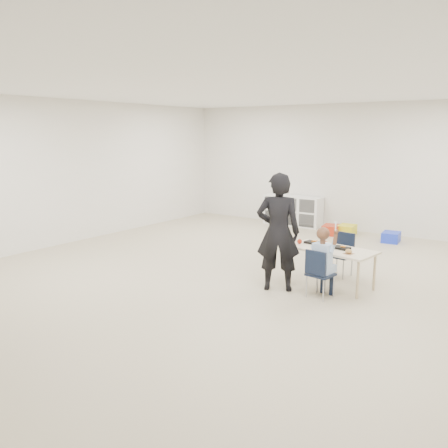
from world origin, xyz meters
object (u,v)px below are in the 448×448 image
Objects in this scene: table at (331,267)px; adult at (278,232)px; child at (321,259)px; cubby_shelf at (293,211)px; chair_near at (321,273)px.

adult reaches higher than table.
adult is at bearing -167.42° from child.
adult reaches higher than cubby_shelf.
child reaches higher than chair_near.
cubby_shelf is (-2.63, 4.34, -0.17)m from child.
cubby_shelf is 0.86× the size of adult.
adult is (-0.62, -0.05, 0.49)m from chair_near.
table is at bearing -158.81° from adult.
child is 0.63× the size of adult.
table is 0.59m from child.
cubby_shelf reaches higher than chair_near.
table is at bearing 106.10° from chair_near.
child is at bearing 158.86° from adult.
child is 5.08m from cubby_shelf.
table is at bearing 106.10° from child.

